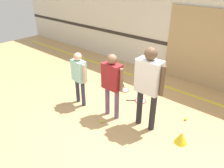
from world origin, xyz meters
TOP-DOWN VIEW (x-y plane):
  - ground_plane at (0.00, 0.00)m, footprint 16.00×16.00m
  - wall_back at (0.00, 3.14)m, footprint 16.00×0.07m
  - wall_panel at (0.75, 3.08)m, footprint 2.33×0.05m
  - floor_stripe at (0.00, 2.31)m, footprint 14.40×0.10m
  - person_instructor at (-0.23, 0.14)m, footprint 0.59×0.24m
  - person_student_left at (-1.20, 0.03)m, footprint 0.53×0.27m
  - person_student_right at (0.58, 0.33)m, footprint 0.70×0.28m
  - racket_spare_on_floor at (-0.08, 1.12)m, footprint 0.53×0.44m
  - racket_second_spare at (-0.76, 1.34)m, footprint 0.44×0.44m
  - tennis_ball_near_instructor at (-0.23, -0.21)m, footprint 0.07×0.07m
  - tennis_ball_by_spare_racket at (-0.05, 1.14)m, footprint 0.07×0.07m
  - tennis_ball_stray_left at (1.21, 1.11)m, footprint 0.07×0.07m
  - training_cone at (1.44, 0.34)m, footprint 0.26×0.26m

SIDE VIEW (x-z plane):
  - ground_plane at x=0.00m, z-range 0.00..0.00m
  - floor_stripe at x=0.00m, z-range 0.00..0.01m
  - racket_spare_on_floor at x=-0.08m, z-range -0.01..0.03m
  - racket_second_spare at x=-0.76m, z-range -0.01..0.03m
  - tennis_ball_near_instructor at x=-0.23m, z-range 0.00..0.07m
  - tennis_ball_by_spare_racket at x=-0.05m, z-range 0.00..0.07m
  - tennis_ball_stray_left at x=1.21m, z-range 0.00..0.07m
  - training_cone at x=1.44m, z-range 0.00..0.26m
  - person_student_left at x=-1.20m, z-range 0.17..1.56m
  - person_instructor at x=-0.23m, z-range 0.18..1.74m
  - wall_panel at x=0.75m, z-range 0.00..2.24m
  - person_student_right at x=0.58m, z-range 0.22..2.06m
  - wall_back at x=0.00m, z-range 0.00..3.20m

